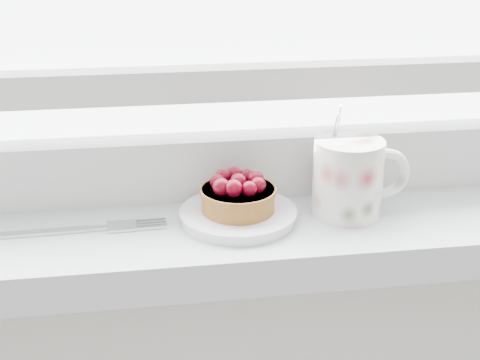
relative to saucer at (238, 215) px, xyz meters
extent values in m
cube|color=silver|center=(-0.02, 0.01, -0.03)|extent=(1.60, 0.20, 0.04)
cube|color=silver|center=(-0.02, 0.08, 0.03)|extent=(1.30, 0.05, 0.07)
cube|color=silver|center=(-0.02, 0.08, 0.12)|extent=(1.30, 0.04, 0.04)
cylinder|color=white|center=(0.00, 0.00, 0.00)|extent=(0.12, 0.12, 0.01)
cylinder|color=brown|center=(0.00, 0.00, 0.02)|extent=(0.08, 0.08, 0.02)
cylinder|color=brown|center=(0.00, 0.00, 0.03)|extent=(0.08, 0.08, 0.01)
sphere|color=#42050F|center=(0.00, 0.00, 0.04)|extent=(0.02, 0.02, 0.02)
sphere|color=#42050F|center=(0.02, 0.00, 0.04)|extent=(0.02, 0.02, 0.02)
sphere|color=#42050F|center=(0.01, 0.01, 0.04)|extent=(0.02, 0.02, 0.02)
sphere|color=#42050F|center=(0.00, 0.02, 0.04)|extent=(0.02, 0.02, 0.02)
sphere|color=#42050F|center=(-0.01, 0.02, 0.04)|extent=(0.02, 0.02, 0.02)
sphere|color=#42050F|center=(-0.02, 0.01, 0.04)|extent=(0.02, 0.02, 0.02)
sphere|color=#42050F|center=(-0.02, -0.01, 0.04)|extent=(0.02, 0.02, 0.02)
sphere|color=#42050F|center=(-0.01, -0.02, 0.04)|extent=(0.02, 0.02, 0.02)
sphere|color=#42050F|center=(0.01, -0.02, 0.04)|extent=(0.02, 0.02, 0.02)
sphere|color=#42050F|center=(0.02, -0.01, 0.04)|extent=(0.02, 0.02, 0.02)
cylinder|color=silver|center=(0.12, 0.00, 0.04)|extent=(0.07, 0.07, 0.08)
cylinder|color=black|center=(0.12, 0.00, 0.07)|extent=(0.07, 0.07, 0.01)
torus|color=silver|center=(0.16, 0.00, 0.04)|extent=(0.06, 0.01, 0.06)
cylinder|color=silver|center=(0.11, 0.02, 0.09)|extent=(0.01, 0.02, 0.05)
cube|color=silver|center=(-0.21, 0.00, 0.00)|extent=(0.10, 0.01, 0.00)
cube|color=silver|center=(-0.15, 0.00, 0.00)|extent=(0.02, 0.01, 0.00)
cube|color=silver|center=(-0.12, 0.00, 0.00)|extent=(0.03, 0.02, 0.00)
cube|color=silver|center=(-0.09, -0.01, 0.00)|extent=(0.03, 0.00, 0.00)
cube|color=silver|center=(-0.09, 0.00, 0.00)|extent=(0.03, 0.00, 0.00)
cube|color=silver|center=(-0.09, 0.00, 0.00)|extent=(0.03, 0.00, 0.00)
cube|color=silver|center=(-0.09, 0.01, 0.00)|extent=(0.03, 0.00, 0.00)
camera|label=1|loc=(-0.09, -0.63, 0.30)|focal=50.00mm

